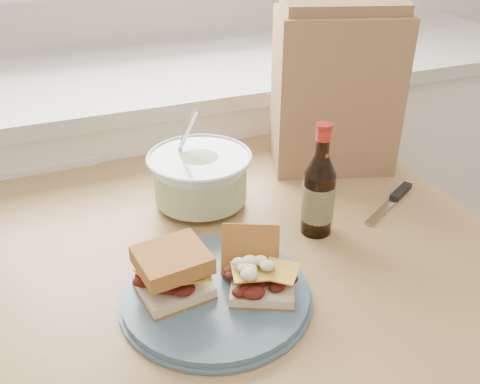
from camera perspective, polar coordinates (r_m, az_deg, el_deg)
name	(u,v)px	position (r m, az deg, el deg)	size (l,w,h in m)	color
cabinet_run	(169,204)	(1.79, -7.62, -1.23)	(2.50, 0.64, 0.94)	white
dining_table	(236,289)	(1.09, -0.42, -10.26)	(0.98, 0.98, 0.81)	#A97D50
plate	(216,295)	(0.88, -2.61, -10.89)	(0.30, 0.30, 0.02)	#486275
sandwich_left	(173,272)	(0.85, -7.16, -8.48)	(0.12, 0.11, 0.08)	beige
sandwich_right	(258,269)	(0.87, 1.96, -8.21)	(0.13, 0.17, 0.09)	beige
coleslaw_bowl	(200,180)	(1.10, -4.25, 1.30)	(0.22, 0.22, 0.21)	silver
beer_bottle	(319,193)	(1.01, 8.38, -0.13)	(0.06, 0.06, 0.22)	black
knife	(396,196)	(1.19, 16.31, -0.46)	(0.18, 0.11, 0.01)	silver
paper_bag	(335,91)	(1.25, 10.10, 10.51)	(0.27, 0.18, 0.35)	#A0784D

